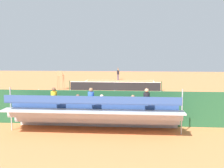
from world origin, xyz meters
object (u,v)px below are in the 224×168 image
at_px(tennis_ball_near, 123,82).
at_px(line_judge, 36,104).
at_px(tennis_racket, 113,79).
at_px(equipment_bag, 93,119).
at_px(courtside_bench, 125,113).
at_px(tennis_player, 118,73).
at_px(umpire_chair, 60,78).
at_px(bleacher_stand, 96,114).
at_px(tennis_net, 115,86).

distance_m(tennis_ball_near, line_judge, 22.39).
distance_m(tennis_racket, line_judge, 25.50).
bearing_deg(line_judge, equipment_bag, 179.60).
height_order(courtside_bench, equipment_bag, courtside_bench).
xyz_separation_m(equipment_bag, tennis_ball_near, (-1.02, -21.93, -0.15)).
bearing_deg(tennis_racket, tennis_player, 148.42).
distance_m(umpire_chair, tennis_ball_near, 10.85).
bearing_deg(bleacher_stand, courtside_bench, -124.14).
distance_m(umpire_chair, line_judge, 13.74).
bearing_deg(tennis_ball_near, equipment_bag, 87.35).
xyz_separation_m(tennis_net, courtside_bench, (-1.51, 13.27, 0.06)).
relative_size(tennis_racket, line_judge, 0.30).
distance_m(bleacher_stand, tennis_ball_near, 23.93).
distance_m(umpire_chair, tennis_racket, 12.88).
height_order(umpire_chair, tennis_racket, umpire_chair).
bearing_deg(bleacher_stand, line_judge, -26.35).
relative_size(bleacher_stand, tennis_player, 4.70).
relative_size(bleacher_stand, tennis_racket, 15.59).
bearing_deg(tennis_racket, line_judge, 83.79).
xyz_separation_m(tennis_player, tennis_ball_near, (-0.92, 2.90, -0.98)).
distance_m(equipment_bag, tennis_racket, 25.37).
bearing_deg(tennis_player, bleacher_stand, 90.89).
bearing_deg(umpire_chair, tennis_racket, -113.11).
bearing_deg(tennis_net, equipment_bag, 88.22).
bearing_deg(tennis_racket, bleacher_stand, 92.65).
distance_m(bleacher_stand, courtside_bench, 2.57).
bearing_deg(equipment_bag, umpire_chair, -66.92).
height_order(tennis_net, umpire_chair, umpire_chair).
height_order(tennis_net, tennis_ball_near, tennis_net).
xyz_separation_m(courtside_bench, tennis_racket, (2.69, -25.23, -0.54)).
height_order(courtside_bench, tennis_player, tennis_player).
bearing_deg(equipment_bag, line_judge, -0.40).
xyz_separation_m(tennis_racket, tennis_ball_near, (-1.77, 3.42, 0.02)).
distance_m(courtside_bench, tennis_ball_near, 21.83).
relative_size(courtside_bench, tennis_ball_near, 27.27).
distance_m(tennis_net, tennis_player, 11.45).
distance_m(tennis_net, line_judge, 13.95).
xyz_separation_m(equipment_bag, tennis_player, (-0.09, -24.83, 0.84)).
bearing_deg(tennis_racket, tennis_net, 95.59).
relative_size(bleacher_stand, courtside_bench, 5.03).
distance_m(equipment_bag, tennis_ball_near, 21.96).
xyz_separation_m(tennis_net, tennis_racket, (1.17, -11.96, -0.49)).
distance_m(courtside_bench, tennis_racket, 25.38).
xyz_separation_m(bleacher_stand, tennis_racket, (1.27, -27.32, -0.96)).
bearing_deg(courtside_bench, equipment_bag, 3.80).
distance_m(tennis_player, tennis_ball_near, 3.20).
height_order(tennis_net, line_judge, line_judge).
bearing_deg(tennis_net, umpire_chair, -1.58).
relative_size(tennis_player, tennis_ball_near, 29.18).
bearing_deg(umpire_chair, tennis_net, 178.42).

